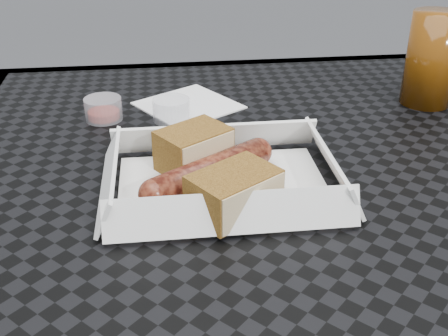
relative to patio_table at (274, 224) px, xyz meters
name	(u,v)px	position (x,y,z in m)	size (l,w,h in m)	color
patio_table	(274,224)	(0.00, 0.00, 0.00)	(0.80, 0.80, 0.74)	black
food_tray	(223,187)	(-0.07, -0.04, 0.08)	(0.22, 0.15, 0.00)	white
bratwurst	(210,172)	(-0.08, -0.03, 0.10)	(0.15, 0.11, 0.03)	maroon
bread_near	(194,149)	(-0.09, 0.01, 0.10)	(0.07, 0.05, 0.05)	brown
bread_far	(234,192)	(-0.06, -0.09, 0.10)	(0.08, 0.06, 0.04)	brown
veg_garnish	(296,202)	(0.00, -0.08, 0.08)	(0.03, 0.03, 0.00)	#D64B09
napkin	(188,105)	(-0.09, 0.20, 0.08)	(0.12, 0.12, 0.00)	white
condiment_cup_sauce	(103,109)	(-0.20, 0.17, 0.09)	(0.05, 0.05, 0.03)	maroon
condiment_cup_empty	(171,110)	(-0.11, 0.15, 0.09)	(0.05, 0.05, 0.03)	silver
drink_glass	(432,59)	(0.25, 0.17, 0.14)	(0.07, 0.07, 0.13)	#562B07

